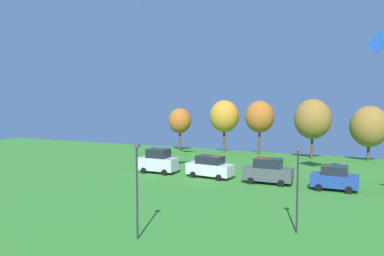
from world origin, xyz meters
TOP-DOWN VIEW (x-y plane):
  - kite_flying_5 at (4.56, 39.74)m, footprint 1.71×1.35m
  - parked_car_leftmost at (-16.81, 39.26)m, footprint 4.12×2.14m
  - parked_car_second_from_left at (-10.74, 39.20)m, footprint 4.97×2.50m
  - parked_car_third_from_left at (-4.67, 38.89)m, footprint 4.68×2.11m
  - parked_car_rightmost_in_row at (1.40, 38.60)m, footprint 4.04×2.11m
  - light_post_0 at (-8.14, 20.90)m, footprint 0.36×0.20m
  - light_post_1 at (0.27, 25.73)m, footprint 0.36×0.20m
  - treeline_tree_0 at (-22.32, 56.14)m, footprint 3.44×3.44m
  - treeline_tree_1 at (-15.53, 57.03)m, footprint 4.28×4.28m
  - treeline_tree_2 at (-10.27, 57.16)m, footprint 4.10×4.10m
  - treeline_tree_3 at (-2.90, 56.29)m, footprint 4.82×4.82m
  - treeline_tree_4 at (3.98, 57.39)m, footprint 4.79×4.79m

SIDE VIEW (x-z plane):
  - parked_car_rightmost_in_row at x=1.40m, z-range -0.01..2.20m
  - parked_car_second_from_left at x=-10.74m, z-range -0.01..2.27m
  - parked_car_third_from_left at x=-4.67m, z-range -0.02..2.41m
  - parked_car_leftmost at x=-16.81m, z-range -0.04..2.62m
  - light_post_1 at x=0.27m, z-range 0.39..5.74m
  - light_post_0 at x=-8.14m, z-range 0.39..6.08m
  - treeline_tree_4 at x=3.98m, z-range 0.91..8.01m
  - treeline_tree_0 at x=-22.32m, z-range 1.32..7.81m
  - treeline_tree_3 at x=-2.90m, z-range 1.31..9.26m
  - treeline_tree_1 at x=-15.53m, z-range 1.48..9.21m
  - treeline_tree_2 at x=-10.27m, z-range 1.55..9.21m
  - kite_flying_5 at x=4.56m, z-range 11.94..14.06m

